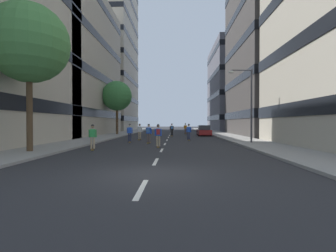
{
  "coord_description": "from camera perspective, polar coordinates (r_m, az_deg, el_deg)",
  "views": [
    {
      "loc": [
        0.99,
        -9.06,
        1.89
      ],
      "look_at": [
        0.0,
        21.35,
        1.48
      ],
      "focal_mm": 26.73,
      "sensor_mm": 36.0,
      "label": 1
    }
  ],
  "objects": [
    {
      "name": "ground_plane",
      "position": [
        37.26,
        0.34,
        -2.14
      ],
      "size": [
        168.84,
        168.84,
        0.0
      ],
      "primitive_type": "plane",
      "color": "#28282B"
    },
    {
      "name": "sidewalk_left",
      "position": [
        41.75,
        -10.63,
        -1.75
      ],
      "size": [
        3.67,
        77.39,
        0.14
      ],
      "primitive_type": "cube",
      "color": "gray",
      "rests_on": "ground_plane"
    },
    {
      "name": "sidewalk_right",
      "position": [
        41.36,
        11.68,
        -1.77
      ],
      "size": [
        3.67,
        77.39,
        0.14
      ],
      "primitive_type": "cube",
      "color": "gray",
      "rests_on": "ground_plane"
    },
    {
      "name": "lane_markings",
      "position": [
        39.62,
        0.43,
        -1.96
      ],
      "size": [
        0.16,
        67.2,
        0.01
      ],
      "color": "silver",
      "rests_on": "ground_plane"
    },
    {
      "name": "building_left_mid",
      "position": [
        42.45,
        -24.79,
        12.72
      ],
      "size": [
        15.56,
        22.84,
        21.29
      ],
      "color": "#B2A893",
      "rests_on": "ground_plane"
    },
    {
      "name": "building_left_far",
      "position": [
        66.28,
        -15.05,
        15.64
      ],
      "size": [
        15.56,
        19.76,
        37.68
      ],
      "color": "#BCB29E",
      "rests_on": "ground_plane"
    },
    {
      "name": "building_right_mid",
      "position": [
        42.76,
        26.07,
        18.66
      ],
      "size": [
        15.56,
        17.06,
        29.99
      ],
      "color": "#4C4744",
      "rests_on": "ground_plane"
    },
    {
      "name": "building_right_far",
      "position": [
        64.06,
        17.05,
        8.26
      ],
      "size": [
        15.56,
        19.87,
        20.39
      ],
      "color": "slate",
      "rests_on": "ground_plane"
    },
    {
      "name": "parked_car_near",
      "position": [
        36.53,
        8.18,
        -1.11
      ],
      "size": [
        1.82,
        4.4,
        1.52
      ],
      "color": "maroon",
      "rests_on": "ground_plane"
    },
    {
      "name": "street_tree_near",
      "position": [
        39.13,
        -11.57,
        6.72
      ],
      "size": [
        4.52,
        4.52,
        8.11
      ],
      "color": "#4C3823",
      "rests_on": "sidewalk_left"
    },
    {
      "name": "street_tree_mid",
      "position": [
        18.25,
        -29.12,
        16.13
      ],
      "size": [
        4.84,
        4.84,
        9.05
      ],
      "color": "#4C3823",
      "rests_on": "sidewalk_left"
    },
    {
      "name": "streetlamp_right",
      "position": [
        23.36,
        17.65,
        6.25
      ],
      "size": [
        2.13,
        0.3,
        6.5
      ],
      "color": "#3F3F44",
      "rests_on": "sidewalk_right"
    },
    {
      "name": "skater_0",
      "position": [
        35.0,
        0.87,
        -0.67
      ],
      "size": [
        0.55,
        0.92,
        1.78
      ],
      "color": "brown",
      "rests_on": "ground_plane"
    },
    {
      "name": "skater_1",
      "position": [
        19.02,
        -2.25,
        -1.87
      ],
      "size": [
        0.54,
        0.91,
        1.78
      ],
      "color": "brown",
      "rests_on": "ground_plane"
    },
    {
      "name": "skater_2",
      "position": [
        42.42,
        3.99,
        -0.46
      ],
      "size": [
        0.57,
        0.92,
        1.78
      ],
      "color": "brown",
      "rests_on": "ground_plane"
    },
    {
      "name": "skater_3",
      "position": [
        22.92,
        -4.44,
        -1.42
      ],
      "size": [
        0.56,
        0.92,
        1.78
      ],
      "color": "brown",
      "rests_on": "ground_plane"
    },
    {
      "name": "skater_4",
      "position": [
        27.46,
        -6.49,
        -1.13
      ],
      "size": [
        0.56,
        0.92,
        1.78
      ],
      "color": "brown",
      "rests_on": "ground_plane"
    },
    {
      "name": "skater_5",
      "position": [
        26.81,
        4.77,
        -1.17
      ],
      "size": [
        0.53,
        0.9,
        1.78
      ],
      "color": "brown",
      "rests_on": "ground_plane"
    },
    {
      "name": "skater_6",
      "position": [
        24.12,
        -8.72,
        -1.39
      ],
      "size": [
        0.56,
        0.92,
        1.78
      ],
      "color": "brown",
      "rests_on": "ground_plane"
    },
    {
      "name": "skater_7",
      "position": [
        18.0,
        -16.81,
        -2.15
      ],
      "size": [
        0.57,
        0.92,
        1.78
      ],
      "color": "brown",
      "rests_on": "ground_plane"
    }
  ]
}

